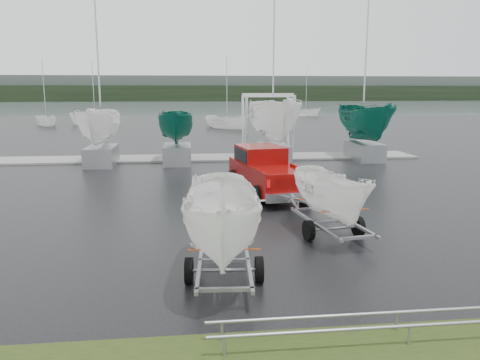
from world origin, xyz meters
TOP-DOWN VIEW (x-y plane):
  - ground_plane at (0.00, 0.00)m, footprint 120.00×120.00m
  - lake at (0.00, 100.00)m, footprint 300.00×300.00m
  - dock at (0.00, 13.00)m, footprint 30.00×3.00m
  - treeline at (0.00, 170.00)m, footprint 300.00×8.00m
  - far_hill at (0.00, 178.00)m, footprint 300.00×6.00m
  - pickup_truck at (3.54, 2.64)m, footprint 2.80×6.00m
  - trailer_hitched at (4.49, -3.67)m, footprint 1.85×3.74m
  - trailer_parked at (1.05, -6.54)m, footprint 1.92×3.68m
  - boat_hoist at (5.43, 13.00)m, footprint 3.30×2.18m
  - keelboat_0 at (-4.72, 11.00)m, footprint 2.23×3.20m
  - keelboat_1 at (-0.34, 11.20)m, footprint 2.07×3.20m
  - keelboat_2 at (5.48, 11.00)m, footprint 2.75×3.20m
  - keelboat_3 at (11.30, 11.30)m, footprint 2.43×3.20m
  - mast_rack_2 at (4.00, -9.50)m, footprint 7.00×0.56m
  - moored_boat_0 at (-16.93, 43.41)m, footprint 2.82×2.84m
  - moored_boat_1 at (-11.35, 44.83)m, footprint 3.22×3.19m
  - moored_boat_2 at (4.86, 37.13)m, footprint 3.56×3.56m
  - moored_boat_3 at (20.29, 61.19)m, footprint 3.13×3.14m

SIDE VIEW (x-z plane):
  - lake at x=0.00m, z-range -0.01..-0.01m
  - ground_plane at x=0.00m, z-range 0.00..0.00m
  - moored_boat_2 at x=4.86m, z-range -5.65..5.66m
  - moored_boat_1 at x=-11.35m, z-range -5.58..5.59m
  - moored_boat_3 at x=20.29m, z-range -5.46..5.47m
  - moored_boat_0 at x=-16.93m, z-range -5.37..5.38m
  - dock at x=0.00m, z-range -0.01..0.11m
  - mast_rack_2 at x=4.00m, z-range 0.32..0.38m
  - pickup_truck at x=3.54m, z-range 0.04..1.96m
  - trailer_hitched at x=4.49m, z-range 0.20..4.70m
  - boat_hoist at x=5.43m, z-range 0.61..4.73m
  - trailer_parked at x=1.05m, z-range 0.22..5.47m
  - treeline at x=0.00m, z-range 0.00..6.00m
  - keelboat_1 at x=-0.34m, z-range -0.07..6.53m
  - keelboat_0 at x=-4.72m, z-range -1.68..8.71m
  - keelboat_3 at x=11.30m, z-range -1.43..9.17m
  - keelboat_2 at x=5.48m, z-range -1.09..9.84m
  - far_hill at x=0.00m, z-range 0.00..10.00m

